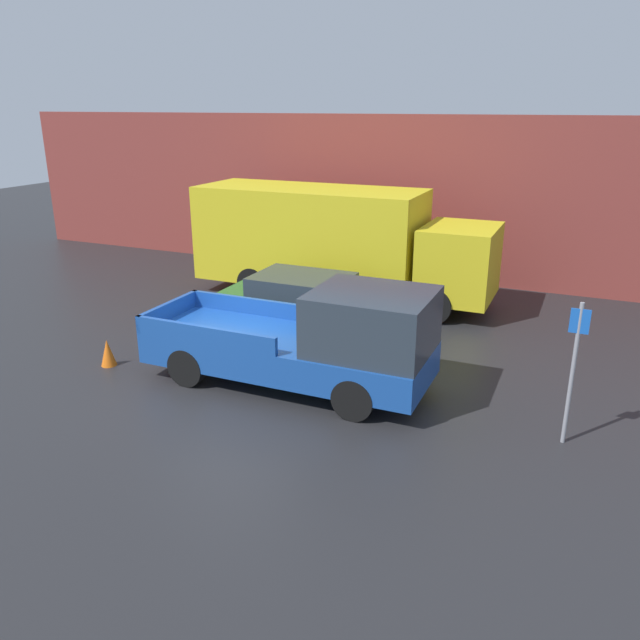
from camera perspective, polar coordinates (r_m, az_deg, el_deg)
The scene contains 8 objects.
ground_plane at distance 12.93m, azimuth -8.66°, elevation -5.57°, with size 60.00×60.00×0.00m, color #232326.
building_wall at distance 20.47m, azimuth 5.24°, elevation 11.16°, with size 28.00×0.15×5.07m.
pickup_truck at distance 12.13m, azimuth -0.53°, elevation -1.95°, with size 5.73×2.07×2.13m.
car at distance 15.34m, azimuth -1.91°, elevation 1.59°, with size 4.20×1.96×1.43m.
delivery_truck at distance 17.92m, azimuth 1.21°, elevation 7.35°, with size 8.51×2.48×3.12m.
parking_sign at distance 10.81m, azimuth 22.15°, elevation -3.94°, with size 0.30×0.07×2.45m.
newspaper_box at distance 20.11m, azimuth 8.84°, elevation 5.13°, with size 0.45×0.40×1.12m.
traffic_cone at distance 14.19m, azimuth -18.83°, elevation -2.84°, with size 0.33×0.33×0.59m.
Camera 1 is at (6.44, -9.84, 5.36)m, focal length 35.00 mm.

